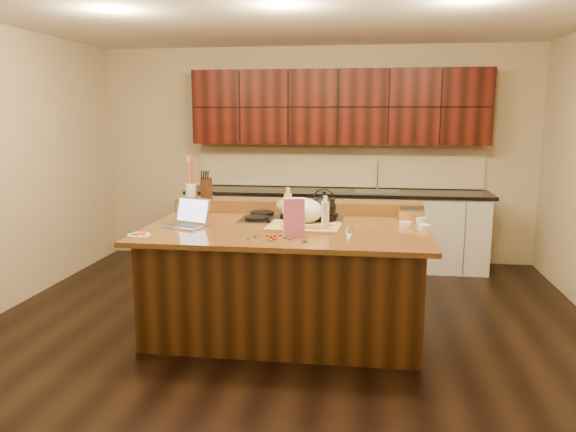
# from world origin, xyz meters

# --- Properties ---
(room) EXTENTS (5.52, 5.02, 2.72)m
(room) POSITION_xyz_m (0.00, 0.00, 1.35)
(room) COLOR black
(room) RESTS_ON ground
(island) EXTENTS (2.40, 1.60, 0.92)m
(island) POSITION_xyz_m (0.00, 0.00, 0.46)
(island) COLOR black
(island) RESTS_ON ground
(back_ledge) EXTENTS (2.40, 0.30, 0.12)m
(back_ledge) POSITION_xyz_m (0.00, 0.70, 0.98)
(back_ledge) COLOR black
(back_ledge) RESTS_ON island
(cooktop) EXTENTS (0.92, 0.52, 0.05)m
(cooktop) POSITION_xyz_m (0.00, 0.30, 0.94)
(cooktop) COLOR gray
(cooktop) RESTS_ON island
(back_counter) EXTENTS (3.70, 0.66, 2.40)m
(back_counter) POSITION_xyz_m (0.30, 2.23, 0.98)
(back_counter) COLOR silver
(back_counter) RESTS_ON ground
(kettle) EXTENTS (0.28, 0.28, 0.20)m
(kettle) POSITION_xyz_m (0.30, 0.17, 1.06)
(kettle) COLOR black
(kettle) RESTS_ON cooktop
(green_bowl) EXTENTS (0.38, 0.38, 0.16)m
(green_bowl) POSITION_xyz_m (0.00, 0.30, 1.05)
(green_bowl) COLOR olive
(green_bowl) RESTS_ON cooktop
(laptop) EXTENTS (0.42, 0.38, 0.24)m
(laptop) POSITION_xyz_m (-0.84, -0.11, 0.98)
(laptop) COLOR #B7B7BC
(laptop) RESTS_ON island
(oil_bottle) EXTENTS (0.09, 0.09, 0.27)m
(oil_bottle) POSITION_xyz_m (-0.01, 0.11, 1.06)
(oil_bottle) COLOR gold
(oil_bottle) RESTS_ON island
(vinegar_bottle) EXTENTS (0.07, 0.07, 0.25)m
(vinegar_bottle) POSITION_xyz_m (0.34, -0.20, 1.04)
(vinegar_bottle) COLOR silver
(vinegar_bottle) RESTS_ON island
(wooden_tray) EXTENTS (0.62, 0.50, 0.24)m
(wooden_tray) POSITION_xyz_m (0.14, -0.01, 1.03)
(wooden_tray) COLOR tan
(wooden_tray) RESTS_ON island
(ramekin_a) EXTENTS (0.13, 0.13, 0.04)m
(ramekin_a) POSITION_xyz_m (1.15, 0.01, 0.94)
(ramekin_a) COLOR white
(ramekin_a) RESTS_ON island
(ramekin_b) EXTENTS (0.11, 0.11, 0.04)m
(ramekin_b) POSITION_xyz_m (1.00, 0.12, 0.94)
(ramekin_b) COLOR white
(ramekin_b) RESTS_ON island
(ramekin_c) EXTENTS (0.12, 0.12, 0.04)m
(ramekin_c) POSITION_xyz_m (1.15, 0.34, 0.94)
(ramekin_c) COLOR white
(ramekin_c) RESTS_ON island
(strainer_bowl) EXTENTS (0.31, 0.31, 0.09)m
(strainer_bowl) POSITION_xyz_m (1.08, 0.43, 0.97)
(strainer_bowl) COLOR #996B3F
(strainer_bowl) RESTS_ON island
(kitchen_timer) EXTENTS (0.10, 0.10, 0.07)m
(kitchen_timer) POSITION_xyz_m (0.53, -0.19, 0.96)
(kitchen_timer) COLOR silver
(kitchen_timer) RESTS_ON island
(pink_bag) EXTENTS (0.18, 0.12, 0.31)m
(pink_bag) POSITION_xyz_m (0.11, -0.39, 1.07)
(pink_bag) COLOR pink
(pink_bag) RESTS_ON island
(candy_plate) EXTENTS (0.19, 0.19, 0.01)m
(candy_plate) POSITION_xyz_m (-1.11, -0.55, 0.93)
(candy_plate) COLOR white
(candy_plate) RESTS_ON island
(package_box) EXTENTS (0.11, 0.08, 0.15)m
(package_box) POSITION_xyz_m (-0.95, 0.10, 0.99)
(package_box) COLOR gold
(package_box) RESTS_ON island
(utensil_crock) EXTENTS (0.15, 0.15, 0.14)m
(utensil_crock) POSITION_xyz_m (-1.07, 0.70, 1.11)
(utensil_crock) COLOR white
(utensil_crock) RESTS_ON back_ledge
(knife_block) EXTENTS (0.13, 0.18, 0.20)m
(knife_block) POSITION_xyz_m (-0.92, 0.70, 1.14)
(knife_block) COLOR black
(knife_block) RESTS_ON back_ledge
(gumdrop_0) EXTENTS (0.02, 0.02, 0.02)m
(gumdrop_0) POSITION_xyz_m (0.01, -0.41, 0.93)
(gumdrop_0) COLOR red
(gumdrop_0) RESTS_ON island
(gumdrop_1) EXTENTS (0.02, 0.02, 0.02)m
(gumdrop_1) POSITION_xyz_m (0.22, -0.57, 0.93)
(gumdrop_1) COLOR #198C26
(gumdrop_1) RESTS_ON island
(gumdrop_2) EXTENTS (0.02, 0.02, 0.02)m
(gumdrop_2) POSITION_xyz_m (-0.02, -0.55, 0.93)
(gumdrop_2) COLOR red
(gumdrop_2) RESTS_ON island
(gumdrop_3) EXTENTS (0.02, 0.02, 0.02)m
(gumdrop_3) POSITION_xyz_m (0.06, -0.43, 0.93)
(gumdrop_3) COLOR #198C26
(gumdrop_3) RESTS_ON island
(gumdrop_4) EXTENTS (0.02, 0.02, 0.02)m
(gumdrop_4) POSITION_xyz_m (0.21, -0.59, 0.93)
(gumdrop_4) COLOR red
(gumdrop_4) RESTS_ON island
(gumdrop_5) EXTENTS (0.02, 0.02, 0.02)m
(gumdrop_5) POSITION_xyz_m (0.09, -0.52, 0.93)
(gumdrop_5) COLOR #198C26
(gumdrop_5) RESTS_ON island
(gumdrop_6) EXTENTS (0.02, 0.02, 0.02)m
(gumdrop_6) POSITION_xyz_m (-0.04, -0.43, 0.93)
(gumdrop_6) COLOR red
(gumdrop_6) RESTS_ON island
(gumdrop_7) EXTENTS (0.02, 0.02, 0.02)m
(gumdrop_7) POSITION_xyz_m (0.05, -0.47, 0.93)
(gumdrop_7) COLOR #198C26
(gumdrop_7) RESTS_ON island
(gumdrop_8) EXTENTS (0.02, 0.02, 0.02)m
(gumdrop_8) POSITION_xyz_m (-0.10, -0.43, 0.93)
(gumdrop_8) COLOR red
(gumdrop_8) RESTS_ON island
(gumdrop_9) EXTENTS (0.02, 0.02, 0.02)m
(gumdrop_9) POSITION_xyz_m (-0.18, -0.48, 0.93)
(gumdrop_9) COLOR #198C26
(gumdrop_9) RESTS_ON island
(gumdrop_10) EXTENTS (0.02, 0.02, 0.02)m
(gumdrop_10) POSITION_xyz_m (-0.03, -0.52, 0.93)
(gumdrop_10) COLOR red
(gumdrop_10) RESTS_ON island
(gumdrop_11) EXTENTS (0.02, 0.02, 0.02)m
(gumdrop_11) POSITION_xyz_m (-0.22, -0.56, 0.93)
(gumdrop_11) COLOR #198C26
(gumdrop_11) RESTS_ON island
(gumdrop_12) EXTENTS (0.02, 0.02, 0.02)m
(gumdrop_12) POSITION_xyz_m (-0.06, -0.47, 0.93)
(gumdrop_12) COLOR red
(gumdrop_12) RESTS_ON island
(gumdrop_13) EXTENTS (0.02, 0.02, 0.02)m
(gumdrop_13) POSITION_xyz_m (-0.04, -0.59, 0.93)
(gumdrop_13) COLOR #198C26
(gumdrop_13) RESTS_ON island
(gumdrop_14) EXTENTS (0.02, 0.02, 0.02)m
(gumdrop_14) POSITION_xyz_m (0.11, -0.41, 0.93)
(gumdrop_14) COLOR red
(gumdrop_14) RESTS_ON island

